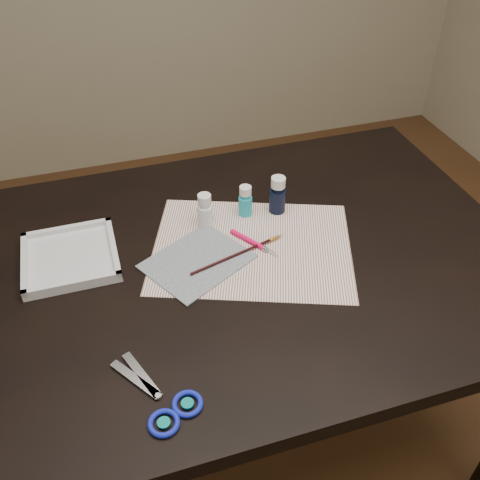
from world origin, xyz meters
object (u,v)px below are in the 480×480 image
object	(u,v)px
paint_bottle_navy	(278,195)
palette_tray	(70,257)
paint_bottle_white	(205,211)
paint_bottle_cyan	(245,201)
canvas	(197,261)
paper	(252,247)
scissors	(148,392)

from	to	relation	value
paint_bottle_navy	palette_tray	xyz separation A→B (m)	(-0.51, -0.04, -0.04)
paint_bottle_white	paint_bottle_navy	size ratio (longest dim) A/B	0.90
paint_bottle_cyan	palette_tray	distance (m)	0.43
paint_bottle_white	paint_bottle_navy	world-z (taller)	paint_bottle_navy
canvas	paint_bottle_navy	size ratio (longest dim) A/B	2.18
paint_bottle_white	paper	bearing A→B (deg)	-53.65
paper	paint_bottle_navy	distance (m)	0.16
paint_bottle_white	palette_tray	bearing A→B (deg)	-173.87
canvas	palette_tray	bearing A→B (deg)	161.54
paper	paint_bottle_cyan	xyz separation A→B (m)	(0.02, 0.13, 0.04)
paper	palette_tray	size ratio (longest dim) A/B	2.21
paint_bottle_white	scissors	bearing A→B (deg)	-116.51
paint_bottle_white	scissors	world-z (taller)	paint_bottle_white
paint_bottle_cyan	paint_bottle_navy	distance (m)	0.08
scissors	palette_tray	world-z (taller)	palette_tray
paint_bottle_cyan	scissors	world-z (taller)	paint_bottle_cyan
paint_bottle_white	paint_bottle_navy	distance (m)	0.19
canvas	palette_tray	xyz separation A→B (m)	(-0.27, 0.09, 0.01)
paint_bottle_cyan	paint_bottle_navy	size ratio (longest dim) A/B	0.83
paint_bottle_cyan	palette_tray	world-z (taller)	paint_bottle_cyan
paper	paint_bottle_white	distance (m)	0.15
paper	paint_bottle_navy	world-z (taller)	paint_bottle_navy
paint_bottle_cyan	paper	bearing A→B (deg)	-100.66
canvas	paint_bottle_white	distance (m)	0.14
paint_bottle_white	palette_tray	distance (m)	0.33
paper	paint_bottle_cyan	distance (m)	0.13
canvas	paint_bottle_cyan	size ratio (longest dim) A/B	2.64
canvas	paint_bottle_cyan	bearing A→B (deg)	41.38
canvas	paint_bottle_white	bearing A→B (deg)	67.64
paint_bottle_cyan	scissors	bearing A→B (deg)	-125.77
paint_bottle_navy	palette_tray	world-z (taller)	paint_bottle_navy
paint_bottle_navy	canvas	bearing A→B (deg)	-151.71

